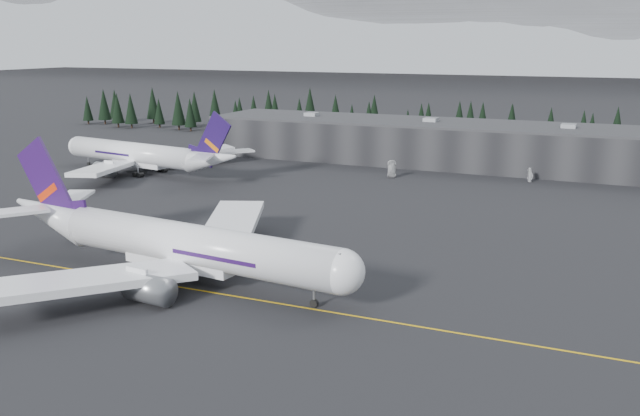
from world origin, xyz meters
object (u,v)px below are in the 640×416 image
at_px(gse_vehicle_b, 530,180).
at_px(jet_main, 167,242).
at_px(terminal, 462,144).
at_px(jet_parked, 146,155).
at_px(gse_vehicle_a, 392,175).

bearing_deg(gse_vehicle_b, jet_main, -41.28).
distance_m(terminal, jet_main, 124.86).
bearing_deg(jet_main, jet_parked, 135.31).
relative_size(jet_main, gse_vehicle_a, 14.24).
relative_size(terminal, jet_main, 2.28).
height_order(jet_main, jet_parked, jet_main).
height_order(terminal, gse_vehicle_a, terminal).
height_order(jet_parked, gse_vehicle_a, jet_parked).
bearing_deg(gse_vehicle_a, jet_main, -113.80).
bearing_deg(terminal, gse_vehicle_b, -40.55).
height_order(gse_vehicle_a, gse_vehicle_b, gse_vehicle_a).
bearing_deg(jet_parked, gse_vehicle_a, -151.51).
bearing_deg(terminal, jet_main, -98.33).
xyz_separation_m(terminal, gse_vehicle_a, (-12.52, -29.04, -5.62)).
xyz_separation_m(gse_vehicle_a, gse_vehicle_b, (35.57, 9.31, -0.03)).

